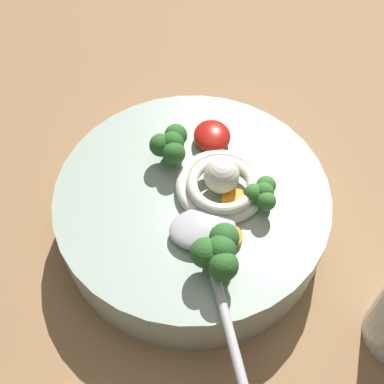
{
  "coord_description": "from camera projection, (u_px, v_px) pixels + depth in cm",
  "views": [
    {
      "loc": [
        25.92,
        -5.86,
        48.07
      ],
      "look_at": [
        -1.36,
        -2.74,
        9.95
      ],
      "focal_mm": 46.18,
      "sensor_mm": 36.0,
      "label": 1
    }
  ],
  "objects": [
    {
      "name": "broccoli_floret_beside_noodles",
      "position": [
        218.0,
        252.0,
        0.4
      ],
      "size": [
        5.02,
        4.32,
        3.97
      ],
      "color": "#7A9E60",
      "rests_on": "soup_bowl"
    },
    {
      "name": "noodle_pile",
      "position": [
        223.0,
        183.0,
        0.46
      ],
      "size": [
        9.5,
        9.31,
        3.82
      ],
      "color": "silver",
      "rests_on": "soup_bowl"
    },
    {
      "name": "soup_spoon",
      "position": [
        206.0,
        242.0,
        0.43
      ],
      "size": [
        17.44,
        6.38,
        1.6
      ],
      "rotation": [
        0.0,
        0.0,
        0.09
      ],
      "color": "#B7B7BC",
      "rests_on": "soup_bowl"
    },
    {
      "name": "chili_sauce_dollop",
      "position": [
        216.0,
        136.0,
        0.5
      ],
      "size": [
        4.17,
        3.76,
        1.88
      ],
      "primitive_type": "ellipsoid",
      "color": "#B2190F",
      "rests_on": "soup_bowl"
    },
    {
      "name": "broccoli_floret_near_spoon",
      "position": [
        171.0,
        145.0,
        0.48
      ],
      "size": [
        4.44,
        3.82,
        3.51
      ],
      "color": "#7A9E60",
      "rests_on": "soup_bowl"
    },
    {
      "name": "carrot_slice_far",
      "position": [
        231.0,
        237.0,
        0.44
      ],
      "size": [
        2.26,
        2.26,
        0.71
      ],
      "primitive_type": "cylinder",
      "color": "orange",
      "rests_on": "soup_bowl"
    },
    {
      "name": "broccoli_floret_beside_chili",
      "position": [
        262.0,
        193.0,
        0.45
      ],
      "size": [
        3.61,
        3.11,
        2.86
      ],
      "color": "#7A9E60",
      "rests_on": "soup_bowl"
    },
    {
      "name": "soup_bowl",
      "position": [
        192.0,
        209.0,
        0.49
      ],
      "size": [
        26.49,
        26.49,
        6.02
      ],
      "color": "#9EB2A3",
      "rests_on": "table_slab"
    },
    {
      "name": "carrot_slice_center",
      "position": [
        237.0,
        203.0,
        0.46
      ],
      "size": [
        2.8,
        2.8,
        0.78
      ],
      "primitive_type": "cylinder",
      "color": "orange",
      "rests_on": "soup_bowl"
    },
    {
      "name": "table_slab",
      "position": [
        219.0,
        243.0,
        0.53
      ],
      "size": [
        112.67,
        112.67,
        3.93
      ],
      "primitive_type": "cube",
      "color": "#936D47",
      "rests_on": "ground"
    }
  ]
}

